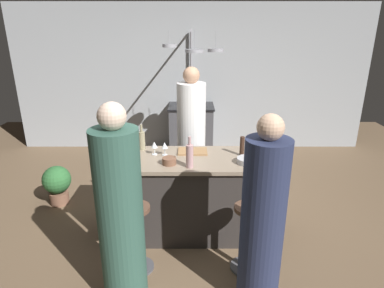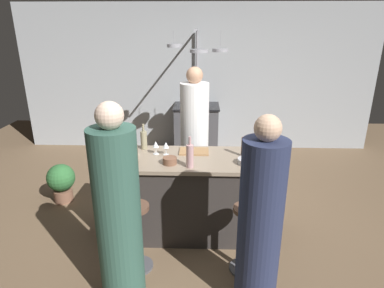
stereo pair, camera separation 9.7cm
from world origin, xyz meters
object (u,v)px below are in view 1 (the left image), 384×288
(guest_right, at_px, (264,223))
(mixing_bowl_steel, at_px, (249,161))
(wine_bottle_rose, at_px, (191,156))
(stove_range, at_px, (193,130))
(pepper_mill, at_px, (244,146))
(bar_stool_left, at_px, (139,235))
(bar_stool_right, at_px, (248,235))
(wine_bottle_white, at_px, (143,140))
(wine_glass_by_chef, at_px, (166,146))
(mixing_bowl_ceramic, at_px, (126,154))
(potted_plant, at_px, (59,182))
(guest_left, at_px, (122,217))
(wine_glass_near_right_guest, at_px, (156,145))
(wine_glass_near_left_guest, at_px, (265,149))
(mixing_bowl_wooden, at_px, (171,161))
(chef, at_px, (193,139))
(cutting_board, at_px, (194,151))
(wine_bottle_amber, at_px, (135,154))

(guest_right, xyz_separation_m, mixing_bowl_steel, (0.01, 0.85, 0.17))
(wine_bottle_rose, distance_m, mixing_bowl_steel, 0.60)
(stove_range, distance_m, pepper_mill, 2.51)
(bar_stool_left, bearing_deg, wine_bottle_rose, 37.77)
(bar_stool_right, height_order, bar_stool_left, same)
(stove_range, height_order, bar_stool_right, stove_range)
(wine_bottle_white, bearing_deg, wine_bottle_rose, -42.58)
(wine_glass_by_chef, bearing_deg, mixing_bowl_ceramic, -174.46)
(potted_plant, relative_size, wine_glass_by_chef, 3.56)
(bar_stool_right, bearing_deg, guest_left, -161.55)
(guest_right, relative_size, mixing_bowl_ceramic, 7.96)
(wine_glass_near_right_guest, bearing_deg, bar_stool_left, -98.27)
(wine_bottle_white, bearing_deg, wine_glass_near_left_guest, -11.85)
(potted_plant, height_order, wine_glass_near_right_guest, wine_glass_near_right_guest)
(wine_bottle_rose, height_order, mixing_bowl_wooden, wine_bottle_rose)
(stove_range, relative_size, chef, 0.51)
(cutting_board, xyz_separation_m, wine_bottle_white, (-0.57, 0.08, 0.10))
(stove_range, relative_size, mixing_bowl_wooden, 6.32)
(bar_stool_right, height_order, pepper_mill, pepper_mill)
(guest_left, distance_m, mixing_bowl_ceramic, 1.03)
(wine_glass_by_chef, height_order, wine_glass_near_left_guest, same)
(potted_plant, xyz_separation_m, pepper_mill, (2.28, -0.55, 0.71))
(wine_bottle_white, bearing_deg, pepper_mill, -9.40)
(bar_stool_right, height_order, mixing_bowl_ceramic, mixing_bowl_ceramic)
(bar_stool_right, bearing_deg, mixing_bowl_steel, 84.00)
(cutting_board, distance_m, wine_bottle_amber, 0.69)
(cutting_board, bearing_deg, wine_bottle_white, 171.51)
(bar_stool_right, distance_m, guest_left, 1.20)
(wine_bottle_rose, bearing_deg, guest_right, -52.48)
(wine_glass_near_left_guest, relative_size, mixing_bowl_ceramic, 0.71)
(potted_plant, relative_size, mixing_bowl_wooden, 3.69)
(stove_range, relative_size, wine_bottle_white, 3.06)
(mixing_bowl_wooden, bearing_deg, pepper_mill, 17.31)
(bar_stool_right, bearing_deg, wine_glass_near_right_guest, 142.06)
(cutting_board, distance_m, wine_glass_near_right_guest, 0.43)
(bar_stool_left, relative_size, cutting_board, 2.12)
(mixing_bowl_steel, bearing_deg, wine_glass_near_right_guest, 166.27)
(wine_bottle_rose, distance_m, wine_bottle_amber, 0.57)
(wine_bottle_amber, relative_size, mixing_bowl_wooden, 2.06)
(wine_bottle_rose, distance_m, mixing_bowl_wooden, 0.24)
(stove_range, height_order, wine_glass_near_left_guest, wine_glass_near_left_guest)
(wine_bottle_amber, bearing_deg, bar_stool_left, -80.51)
(potted_plant, bearing_deg, guest_left, -53.33)
(chef, xyz_separation_m, wine_glass_by_chef, (-0.28, -0.81, 0.20))
(chef, bearing_deg, mixing_bowl_steel, -61.01)
(wine_glass_near_right_guest, bearing_deg, stove_range, 80.65)
(bar_stool_right, distance_m, wine_bottle_amber, 1.34)
(stove_range, distance_m, wine_glass_by_chef, 2.46)
(chef, distance_m, cutting_board, 0.72)
(guest_right, xyz_separation_m, wine_bottle_white, (-1.11, 1.24, 0.25))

